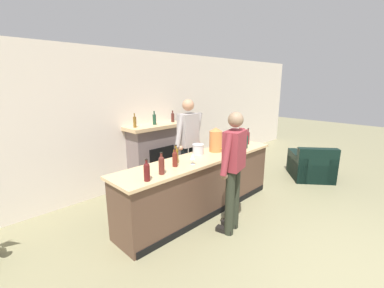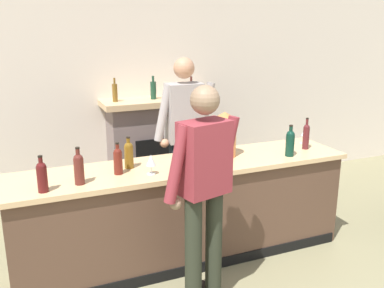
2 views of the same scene
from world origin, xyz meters
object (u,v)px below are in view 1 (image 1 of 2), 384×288
ice_bucket_steel (198,149)px  wine_bottle_burgundy_dark (246,141)px  wine_bottle_rose_blush (248,137)px  wine_bottle_port_short (176,155)px  person_customer (233,168)px  wine_bottle_cabernet_heavy (162,164)px  wine_glass_front_right (244,137)px  person_bartender (188,144)px  wine_bottle_chardonnay_pale (147,171)px  wine_glass_mid_counter (193,157)px  fireplace_stone (156,154)px  wine_bottle_merlot_tall (175,158)px  armchair_black (311,167)px  copper_dispenser (216,139)px

ice_bucket_steel → wine_bottle_burgundy_dark: size_ratio=0.65×
ice_bucket_steel → wine_bottle_rose_blush: (1.21, -0.19, 0.05)m
wine_bottle_port_short → person_customer: bearing=-66.7°
wine_bottle_cabernet_heavy → wine_glass_front_right: bearing=7.2°
person_customer → wine_bottle_cabernet_heavy: bearing=144.3°
person_bartender → wine_bottle_chardonnay_pale: person_bartender is taller
wine_bottle_chardonnay_pale → wine_glass_mid_counter: (0.87, 0.06, -0.01)m
fireplace_stone → ice_bucket_steel: bearing=-95.2°
person_customer → wine_glass_front_right: person_customer is taller
wine_bottle_chardonnay_pale → wine_bottle_rose_blush: (2.53, 0.18, 0.01)m
wine_bottle_cabernet_heavy → wine_bottle_burgundy_dark: 1.96m
wine_bottle_merlot_tall → wine_bottle_port_short: bearing=43.8°
fireplace_stone → wine_bottle_rose_blush: bearing=-55.0°
wine_bottle_burgundy_dark → armchair_black: bearing=-17.6°
wine_glass_front_right → armchair_black: bearing=-32.1°
copper_dispenser → wine_bottle_cabernet_heavy: bearing=-170.7°
wine_bottle_cabernet_heavy → armchair_black: bearing=-8.9°
wine_bottle_port_short → wine_bottle_merlot_tall: (-0.12, -0.12, -0.00)m
wine_bottle_burgundy_dark → wine_glass_front_right: wine_bottle_burgundy_dark is taller
ice_bucket_steel → wine_bottle_rose_blush: wine_bottle_rose_blush is taller
armchair_black → wine_bottle_chardonnay_pale: bearing=172.5°
wine_bottle_merlot_tall → wine_glass_front_right: wine_bottle_merlot_tall is taller
fireplace_stone → ice_bucket_steel: fireplace_stone is taller
person_bartender → wine_glass_mid_counter: bearing=-130.2°
fireplace_stone → wine_bottle_port_short: (-0.70, -1.45, 0.42)m
copper_dispenser → wine_bottle_burgundy_dark: bearing=-22.9°
armchair_black → wine_glass_mid_counter: 3.35m
person_bartender → wine_bottle_rose_blush: bearing=-26.8°
armchair_black → wine_bottle_burgundy_dark: wine_bottle_burgundy_dark is taller
fireplace_stone → copper_dispenser: fireplace_stone is taller
ice_bucket_steel → wine_bottle_rose_blush: size_ratio=0.62×
person_bartender → wine_glass_mid_counter: size_ratio=10.83×
ice_bucket_steel → person_customer: bearing=-104.2°
wine_bottle_rose_blush → armchair_black: bearing=-25.1°
fireplace_stone → wine_bottle_cabernet_heavy: (-1.16, -1.68, 0.43)m
wine_bottle_port_short → wine_glass_front_right: wine_bottle_port_short is taller
person_bartender → wine_bottle_port_short: bearing=-147.6°
wine_bottle_cabernet_heavy → wine_glass_mid_counter: bearing=0.2°
armchair_black → wine_bottle_rose_blush: wine_bottle_rose_blush is taller
ice_bucket_steel → wine_bottle_cabernet_heavy: bearing=-163.0°
wine_bottle_port_short → wine_bottle_rose_blush: (1.79, -0.11, 0.01)m
wine_bottle_port_short → wine_bottle_burgundy_dark: 1.52m
ice_bucket_steel → wine_bottle_merlot_tall: 0.73m
wine_bottle_port_short → wine_bottle_cabernet_heavy: wine_bottle_cabernet_heavy is taller
person_customer → copper_dispenser: person_customer is taller
fireplace_stone → wine_bottle_merlot_tall: (-0.82, -1.57, 0.42)m
ice_bucket_steel → wine_bottle_burgundy_dark: (0.92, -0.33, 0.05)m
wine_bottle_cabernet_heavy → wine_bottle_burgundy_dark: size_ratio=1.00×
ice_bucket_steel → wine_glass_front_right: bearing=-0.8°
wine_bottle_cabernet_heavy → person_customer: bearing=-35.7°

